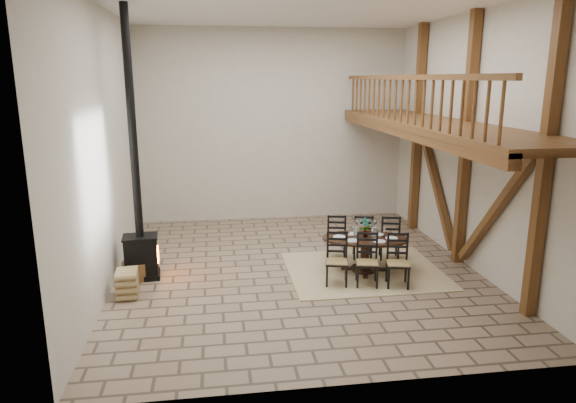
{
  "coord_description": "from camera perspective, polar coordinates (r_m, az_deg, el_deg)",
  "views": [
    {
      "loc": [
        -1.58,
        -9.53,
        3.74
      ],
      "look_at": [
        -0.13,
        0.4,
        1.31
      ],
      "focal_mm": 32.0,
      "sensor_mm": 36.0,
      "label": 1
    }
  ],
  "objects": [
    {
      "name": "rug",
      "position": [
        10.4,
        8.44,
        -7.59
      ],
      "size": [
        3.0,
        2.5,
        0.02
      ],
      "primitive_type": "cube",
      "color": "tan",
      "rests_on": "ground"
    },
    {
      "name": "log_stack",
      "position": [
        9.47,
        -17.43,
        -8.72
      ],
      "size": [
        0.39,
        0.52,
        0.49
      ],
      "rotation": [
        0.0,
        0.0,
        0.07
      ],
      "color": "tan",
      "rests_on": "ground"
    },
    {
      "name": "room_shell",
      "position": [
        9.95,
        8.0,
        9.27
      ],
      "size": [
        7.02,
        8.02,
        5.01
      ],
      "color": "beige",
      "rests_on": "ground"
    },
    {
      "name": "log_basket",
      "position": [
        10.27,
        -16.49,
        -7.24
      ],
      "size": [
        0.53,
        0.53,
        0.44
      ],
      "rotation": [
        0.0,
        0.0,
        -0.33
      ],
      "color": "brown",
      "rests_on": "ground"
    },
    {
      "name": "wood_stove",
      "position": [
        10.0,
        -16.23,
        -2.12
      ],
      "size": [
        0.69,
        0.55,
        5.0
      ],
      "rotation": [
        0.0,
        0.0,
        0.08
      ],
      "color": "black",
      "rests_on": "ground"
    },
    {
      "name": "ground",
      "position": [
        10.36,
        1.06,
        -7.58
      ],
      "size": [
        8.0,
        8.0,
        0.0
      ],
      "primitive_type": "plane",
      "color": "#89725B",
      "rests_on": "ground"
    },
    {
      "name": "dining_table",
      "position": [
        10.28,
        8.51,
        -5.69
      ],
      "size": [
        1.9,
        2.16,
        1.08
      ],
      "rotation": [
        0.0,
        0.0,
        -0.23
      ],
      "color": "black",
      "rests_on": "ground"
    }
  ]
}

